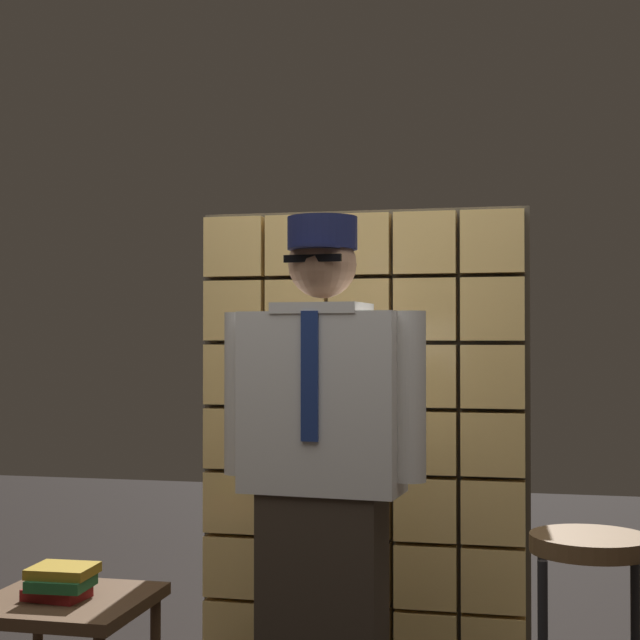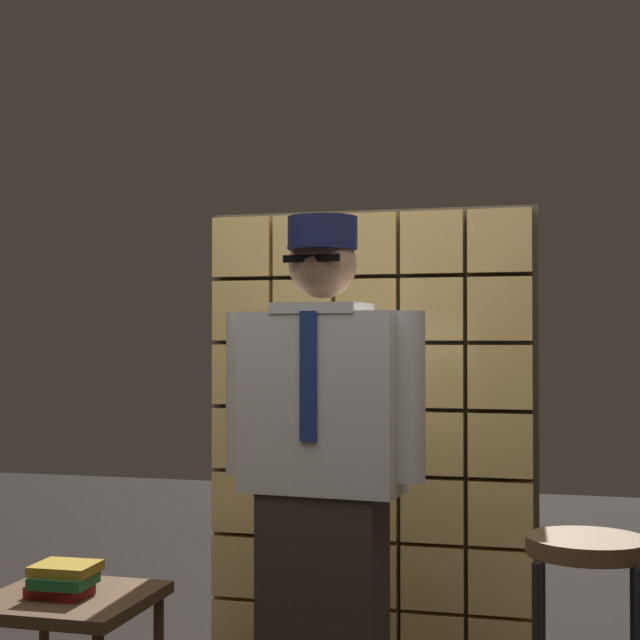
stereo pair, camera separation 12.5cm
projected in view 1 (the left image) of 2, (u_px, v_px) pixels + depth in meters
glass_block_wall at (361, 441)px, 3.96m from camera, size 1.35×0.10×1.88m
standing_person at (322, 470)px, 3.19m from camera, size 0.69×0.31×1.73m
bar_stool at (591, 605)px, 2.76m from camera, size 0.34×0.34×0.78m
side_table at (66, 617)px, 3.18m from camera, size 0.52×0.52×0.49m
book_stack at (60, 582)px, 3.16m from camera, size 0.22×0.19×0.10m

